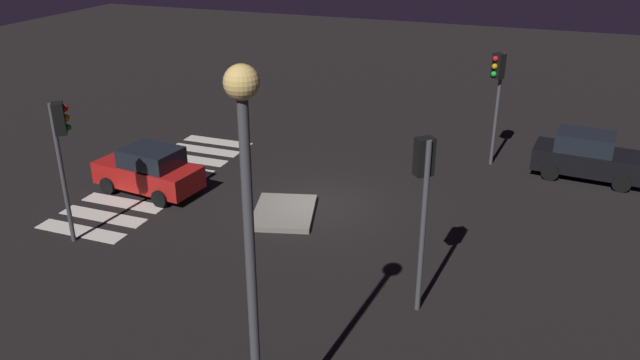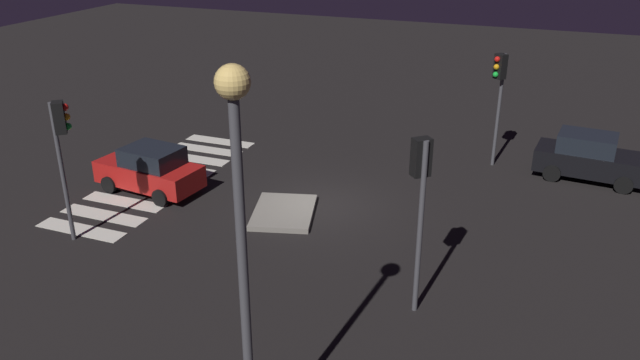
# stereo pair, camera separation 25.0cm
# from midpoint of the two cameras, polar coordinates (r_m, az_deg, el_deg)

# --- Properties ---
(ground_plane) EXTENTS (80.00, 80.00, 0.00)m
(ground_plane) POSITION_cam_midpoint_polar(r_m,az_deg,el_deg) (22.47, -0.32, -2.34)
(ground_plane) COLOR black
(traffic_island) EXTENTS (3.16, 2.69, 0.18)m
(traffic_island) POSITION_cam_midpoint_polar(r_m,az_deg,el_deg) (21.83, -3.61, -2.94)
(traffic_island) COLOR gray
(traffic_island) RESTS_ON ground
(car_red) EXTENTS (2.26, 4.18, 1.76)m
(car_red) POSITION_cam_midpoint_polar(r_m,az_deg,el_deg) (24.09, -15.52, 0.84)
(car_red) COLOR red
(car_red) RESTS_ON ground
(car_black) EXTENTS (2.26, 4.28, 1.81)m
(car_black) POSITION_cam_midpoint_polar(r_m,az_deg,el_deg) (26.57, 22.85, 2.00)
(car_black) COLOR black
(car_black) RESTS_ON ground
(traffic_light_west) EXTENTS (0.53, 0.54, 4.62)m
(traffic_light_west) POSITION_cam_midpoint_polar(r_m,az_deg,el_deg) (25.88, 15.50, 8.56)
(traffic_light_west) COLOR #47474C
(traffic_light_west) RESTS_ON ground
(traffic_light_east) EXTENTS (0.54, 0.53, 4.55)m
(traffic_light_east) POSITION_cam_midpoint_polar(r_m,az_deg,el_deg) (20.38, -22.73, 3.48)
(traffic_light_east) COLOR #47474C
(traffic_light_east) RESTS_ON ground
(traffic_light_north) EXTENTS (0.53, 0.54, 4.75)m
(traffic_light_north) POSITION_cam_midpoint_polar(r_m,az_deg,el_deg) (15.56, 8.88, -0.27)
(traffic_light_north) COLOR #47474C
(traffic_light_north) RESTS_ON ground
(street_lamp) EXTENTS (0.56, 0.56, 7.66)m
(street_lamp) POSITION_cam_midpoint_polar(r_m,az_deg,el_deg) (10.33, -7.23, -2.88)
(street_lamp) COLOR #47474C
(street_lamp) RESTS_ON ground
(crosswalk_near) EXTENTS (9.90, 3.20, 0.02)m
(crosswalk_near) POSITION_cam_midpoint_polar(r_m,az_deg,el_deg) (25.42, -14.54, 0.07)
(crosswalk_near) COLOR silver
(crosswalk_near) RESTS_ON ground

